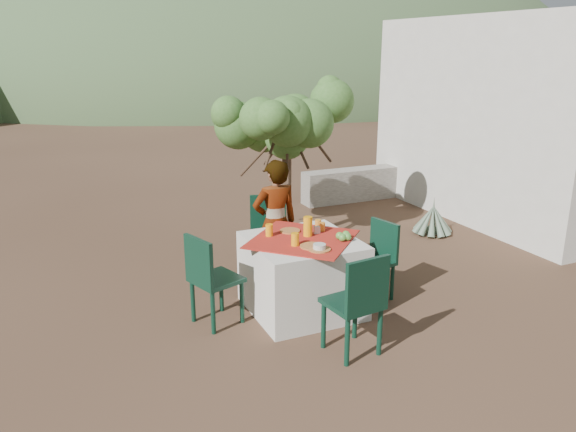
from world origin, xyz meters
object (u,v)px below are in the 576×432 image
at_px(chair_far, 269,231).
at_px(shrub_tree, 289,130).
at_px(chair_right, 377,256).
at_px(person, 275,223).
at_px(guesthouse, 537,117).
at_px(juice_pitcher, 308,226).
at_px(agave, 433,220).
at_px(chair_near, 358,301).
at_px(table, 302,275).
at_px(chair_left, 209,276).

bearing_deg(chair_far, shrub_tree, 73.09).
relative_size(chair_far, chair_right, 1.10).
distance_m(person, guesthouse, 5.20).
height_order(guesthouse, juice_pitcher, guesthouse).
xyz_separation_m(agave, juice_pitcher, (-2.65, -1.38, 0.66)).
distance_m(shrub_tree, juice_pitcher, 2.21).
distance_m(chair_far, guesthouse, 5.11).
bearing_deg(chair_far, chair_near, -72.08).
distance_m(chair_near, guesthouse, 5.82).
bearing_deg(chair_right, table, -106.80).
distance_m(agave, guesthouse, 2.66).
xyz_separation_m(table, chair_near, (0.05, -0.99, 0.13)).
bearing_deg(person, shrub_tree, -120.19).
bearing_deg(chair_right, person, -145.76).
relative_size(chair_near, agave, 1.55).
height_order(chair_near, agave, chair_near).
height_order(table, chair_far, chair_far).
relative_size(chair_left, shrub_tree, 0.47).
bearing_deg(chair_far, juice_pitcher, -70.89).
bearing_deg(table, chair_left, 176.22).
xyz_separation_m(chair_left, guesthouse, (5.95, 1.82, 1.00)).
height_order(table, guesthouse, guesthouse).
distance_m(shrub_tree, agave, 2.44).
bearing_deg(table, chair_far, 86.10).
distance_m(chair_far, agave, 2.71).
bearing_deg(guesthouse, shrub_tree, 177.88).
bearing_deg(chair_far, chair_left, -116.69).
distance_m(chair_right, person, 1.16).
bearing_deg(person, chair_near, 91.06).
xyz_separation_m(chair_near, chair_right, (0.79, 0.94, -0.05)).
relative_size(chair_right, shrub_tree, 0.43).
bearing_deg(chair_left, juice_pitcher, -108.98).
height_order(chair_left, agave, chair_left).
relative_size(chair_far, shrub_tree, 0.48).
height_order(shrub_tree, juice_pitcher, shrub_tree).
bearing_deg(juice_pitcher, chair_far, 90.57).
height_order(shrub_tree, agave, shrub_tree).
bearing_deg(guesthouse, chair_far, -170.53).
bearing_deg(juice_pitcher, person, 96.49).
distance_m(guesthouse, juice_pitcher, 5.30).
height_order(person, agave, person).
relative_size(chair_near, chair_right, 1.12).
relative_size(agave, juice_pitcher, 3.04).
bearing_deg(guesthouse, chair_near, -149.88).
height_order(chair_left, guesthouse, guesthouse).
bearing_deg(agave, chair_left, -159.58).
xyz_separation_m(chair_near, agave, (2.69, 2.42, -0.31)).
xyz_separation_m(chair_right, guesthouse, (4.17, 1.93, 1.04)).
height_order(chair_left, shrub_tree, shrub_tree).
xyz_separation_m(shrub_tree, agave, (1.96, -0.61, -1.31)).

